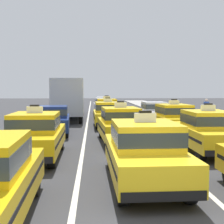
{
  "coord_description": "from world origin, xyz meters",
  "views": [
    {
      "loc": [
        -1.18,
        -4.56,
        2.52
      ],
      "look_at": [
        -0.17,
        12.07,
        1.3
      ],
      "focal_mm": 50.74,
      "sensor_mm": 36.0,
      "label": 1
    }
  ],
  "objects_px": {
    "taxi_left_second": "(36,134)",
    "pedestrian_mid_block": "(206,110)",
    "taxi_center_fourth": "(107,108)",
    "sedan_right_fourth": "(154,112)",
    "sedan_left_third": "(53,119)",
    "sedan_center_fifth": "(103,105)",
    "taxi_center_third": "(108,114)",
    "sedan_center_sixth": "(104,103)",
    "sedan_left_fifth": "(74,106)",
    "taxi_center_second": "(120,124)",
    "taxi_center_nearest": "(144,151)",
    "taxi_right_third": "(173,118)",
    "taxi_right_second": "(207,130)",
    "box_truck_left_fourth": "(69,98)"
  },
  "relations": [
    {
      "from": "sedan_left_fifth",
      "to": "sedan_center_fifth",
      "type": "xyz_separation_m",
      "value": [
        2.95,
        1.33,
        0.0
      ]
    },
    {
      "from": "taxi_right_second",
      "to": "taxi_right_third",
      "type": "bearing_deg",
      "value": 89.95
    },
    {
      "from": "taxi_center_nearest",
      "to": "taxi_right_third",
      "type": "xyz_separation_m",
      "value": [
        3.15,
        9.22,
        0.0
      ]
    },
    {
      "from": "sedan_center_sixth",
      "to": "taxi_right_second",
      "type": "relative_size",
      "value": 0.94
    },
    {
      "from": "taxi_right_second",
      "to": "taxi_center_nearest",
      "type": "bearing_deg",
      "value": -128.21
    },
    {
      "from": "taxi_center_fourth",
      "to": "sedan_center_sixth",
      "type": "relative_size",
      "value": 1.07
    },
    {
      "from": "sedan_center_fifth",
      "to": "sedan_center_sixth",
      "type": "height_order",
      "value": "same"
    },
    {
      "from": "taxi_right_second",
      "to": "pedestrian_mid_block",
      "type": "distance_m",
      "value": 11.15
    },
    {
      "from": "sedan_center_sixth",
      "to": "sedan_right_fourth",
      "type": "relative_size",
      "value": 0.99
    },
    {
      "from": "taxi_center_fourth",
      "to": "sedan_center_sixth",
      "type": "height_order",
      "value": "taxi_center_fourth"
    },
    {
      "from": "sedan_center_sixth",
      "to": "taxi_right_third",
      "type": "height_order",
      "value": "taxi_right_third"
    },
    {
      "from": "sedan_left_third",
      "to": "taxi_right_third",
      "type": "distance_m",
      "value": 6.71
    },
    {
      "from": "box_truck_left_fourth",
      "to": "taxi_center_fourth",
      "type": "relative_size",
      "value": 1.52
    },
    {
      "from": "sedan_left_fifth",
      "to": "taxi_center_nearest",
      "type": "height_order",
      "value": "taxi_center_nearest"
    },
    {
      "from": "box_truck_left_fourth",
      "to": "taxi_right_third",
      "type": "distance_m",
      "value": 10.23
    },
    {
      "from": "sedan_left_fifth",
      "to": "taxi_center_nearest",
      "type": "xyz_separation_m",
      "value": [
        3.24,
        -23.67,
        0.03
      ]
    },
    {
      "from": "taxi_left_second",
      "to": "pedestrian_mid_block",
      "type": "distance_m",
      "value": 15.25
    },
    {
      "from": "sedan_center_sixth",
      "to": "taxi_left_second",
      "type": "bearing_deg",
      "value": -97.16
    },
    {
      "from": "taxi_center_fourth",
      "to": "sedan_center_sixth",
      "type": "distance_m",
      "value": 11.58
    },
    {
      "from": "taxi_center_third",
      "to": "sedan_right_fourth",
      "type": "bearing_deg",
      "value": 28.91
    },
    {
      "from": "taxi_center_fourth",
      "to": "sedan_center_fifth",
      "type": "relative_size",
      "value": 1.04
    },
    {
      "from": "sedan_left_third",
      "to": "sedan_center_sixth",
      "type": "height_order",
      "value": "same"
    },
    {
      "from": "taxi_left_second",
      "to": "sedan_center_fifth",
      "type": "bearing_deg",
      "value": 81.81
    },
    {
      "from": "sedan_left_third",
      "to": "sedan_center_fifth",
      "type": "xyz_separation_m",
      "value": [
        3.26,
        15.57,
        0.0
      ]
    },
    {
      "from": "sedan_right_fourth",
      "to": "taxi_center_second",
      "type": "bearing_deg",
      "value": -111.47
    },
    {
      "from": "taxi_left_second",
      "to": "taxi_right_third",
      "type": "relative_size",
      "value": 0.99
    },
    {
      "from": "sedan_left_fifth",
      "to": "taxi_center_second",
      "type": "relative_size",
      "value": 0.95
    },
    {
      "from": "taxi_center_third",
      "to": "taxi_right_second",
      "type": "relative_size",
      "value": 1.01
    },
    {
      "from": "taxi_right_second",
      "to": "sedan_right_fourth",
      "type": "bearing_deg",
      "value": 90.31
    },
    {
      "from": "taxi_center_nearest",
      "to": "taxi_center_fourth",
      "type": "relative_size",
      "value": 1.0
    },
    {
      "from": "taxi_left_second",
      "to": "taxi_center_fourth",
      "type": "bearing_deg",
      "value": 78.18
    },
    {
      "from": "taxi_center_nearest",
      "to": "taxi_left_second",
      "type": "bearing_deg",
      "value": 135.94
    },
    {
      "from": "taxi_center_fourth",
      "to": "taxi_center_third",
      "type": "bearing_deg",
      "value": -91.75
    },
    {
      "from": "sedan_left_fifth",
      "to": "pedestrian_mid_block",
      "type": "distance_m",
      "value": 13.73
    },
    {
      "from": "sedan_right_fourth",
      "to": "pedestrian_mid_block",
      "type": "relative_size",
      "value": 2.65
    },
    {
      "from": "taxi_center_nearest",
      "to": "pedestrian_mid_block",
      "type": "distance_m",
      "value": 16.07
    },
    {
      "from": "sedan_right_fourth",
      "to": "taxi_right_second",
      "type": "bearing_deg",
      "value": -89.69
    },
    {
      "from": "taxi_center_fourth",
      "to": "sedan_right_fourth",
      "type": "xyz_separation_m",
      "value": [
        3.27,
        -4.29,
        -0.03
      ]
    },
    {
      "from": "sedan_left_third",
      "to": "taxi_center_third",
      "type": "xyz_separation_m",
      "value": [
        3.19,
        3.18,
        0.03
      ]
    },
    {
      "from": "taxi_center_third",
      "to": "sedan_center_sixth",
      "type": "height_order",
      "value": "taxi_center_third"
    },
    {
      "from": "taxi_left_second",
      "to": "taxi_center_third",
      "type": "xyz_separation_m",
      "value": [
        3.05,
        9.3,
        0.0
      ]
    },
    {
      "from": "sedan_left_fifth",
      "to": "taxi_center_third",
      "type": "distance_m",
      "value": 11.43
    },
    {
      "from": "sedan_left_fifth",
      "to": "taxi_center_fourth",
      "type": "height_order",
      "value": "taxi_center_fourth"
    },
    {
      "from": "box_truck_left_fourth",
      "to": "taxi_left_second",
      "type": "bearing_deg",
      "value": -90.68
    },
    {
      "from": "taxi_center_fourth",
      "to": "pedestrian_mid_block",
      "type": "distance_m",
      "value": 8.34
    },
    {
      "from": "box_truck_left_fourth",
      "to": "taxi_center_second",
      "type": "height_order",
      "value": "box_truck_left_fourth"
    },
    {
      "from": "taxi_left_second",
      "to": "taxi_center_third",
      "type": "relative_size",
      "value": 1.0
    },
    {
      "from": "taxi_center_nearest",
      "to": "sedan_right_fourth",
      "type": "height_order",
      "value": "taxi_center_nearest"
    },
    {
      "from": "sedan_left_third",
      "to": "sedan_right_fourth",
      "type": "xyz_separation_m",
      "value": [
        6.64,
        5.09,
        0.0
      ]
    },
    {
      "from": "sedan_left_third",
      "to": "taxi_right_third",
      "type": "bearing_deg",
      "value": -1.74
    }
  ]
}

